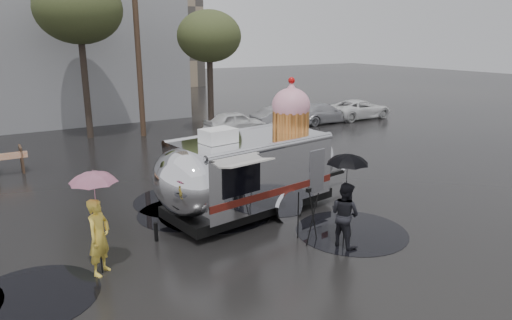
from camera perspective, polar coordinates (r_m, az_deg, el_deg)
ground at (r=11.59m, az=-4.15°, el=-10.85°), size 120.00×120.00×0.00m
puddles at (r=12.59m, az=-9.65°, el=-8.80°), size 12.42×7.71×0.01m
utility_pole at (r=24.39m, az=-14.56°, el=13.63°), size 1.60×0.28×9.00m
tree_mid at (r=24.78m, az=-21.33°, el=17.11°), size 4.20×4.20×8.03m
tree_right at (r=24.73m, az=-5.88°, el=15.05°), size 3.36×3.36×6.42m
parked_cars at (r=27.28m, az=6.37°, el=5.89°), size 13.20×1.90×1.50m
airstream_trailer at (r=13.30m, az=-0.41°, el=-0.87°), size 7.36×3.45×3.99m
person_left at (r=10.61m, az=-19.03°, el=-9.08°), size 0.74×0.73×1.73m
umbrella_pink at (r=10.22m, az=-19.56°, el=-3.43°), size 1.23×1.23×2.39m
person_right at (r=11.57m, az=11.03°, el=-6.69°), size 0.57×0.85×1.65m
umbrella_black at (r=11.20m, az=11.33°, el=-1.21°), size 1.25×1.25×2.40m
tripod at (r=11.65m, az=6.51°, el=-6.27°), size 0.59×0.56×1.43m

